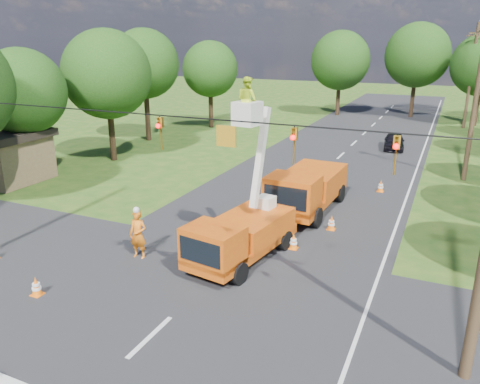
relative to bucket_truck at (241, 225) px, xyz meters
The scene contains 22 objects.
ground 14.32m from the bucket_truck, 91.44° to the left, with size 140.00×140.00×0.00m, color #244E17.
road_main 14.32m from the bucket_truck, 91.44° to the left, with size 12.00×100.00×0.06m, color black.
road_cross 4.08m from the bucket_truck, 95.42° to the right, with size 56.00×10.00×0.07m, color black.
edge_line 15.25m from the bucket_truck, 69.78° to the left, with size 0.12×90.00×0.02m, color silver.
bucket_truck is the anchor object (origin of this frame).
second_truck 6.51m from the bucket_truck, 83.62° to the left, with size 2.82×6.59×2.43m.
ground_worker 4.16m from the bucket_truck, 159.69° to the right, with size 0.74×0.49×2.04m, color orange.
distant_car 23.65m from the bucket_truck, 82.77° to the left, with size 1.53×3.81×1.30m, color black.
traffic_cone_2 2.74m from the bucket_truck, 50.62° to the left, with size 0.38×0.38×0.71m.
traffic_cone_3 5.40m from the bucket_truck, 61.49° to the left, with size 0.38×0.38×0.71m.
traffic_cone_4 7.64m from the bucket_truck, 134.74° to the right, with size 0.38×0.38×0.71m.
traffic_cone_7 12.11m from the bucket_truck, 71.98° to the left, with size 0.38×0.38×0.71m.
pole_right_mid 18.51m from the bucket_truck, 63.36° to the left, with size 1.80×0.30×10.00m.
pole_right_far 37.31m from the bucket_truck, 77.33° to the left, with size 1.80×0.30×10.00m.
signal_span 6.05m from the bucket_truck, 63.65° to the right, with size 18.00×0.29×1.07m.
shed 18.84m from the bucket_truck, 167.01° to the left, with size 5.50×4.50×3.15m.
tree_left_c 18.08m from the bucket_truck, 162.75° to the left, with size 5.20×5.20×8.06m.
tree_left_d 19.57m from the bucket_truck, 143.81° to the left, with size 6.20×6.20×9.24m.
tree_left_e 25.52m from the bucket_truck, 133.26° to the left, with size 5.80×5.80×9.41m.
tree_left_f 30.58m from the bucket_truck, 120.02° to the left, with size 5.40×5.40×8.40m.
tree_far_a 39.87m from the bucket_truck, 97.78° to the left, with size 6.60×6.60×9.50m.
tree_far_b 41.65m from the bucket_truck, 86.33° to the left, with size 7.00×7.00×10.32m.
Camera 1 is at (7.34, -9.69, 8.45)m, focal length 35.00 mm.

